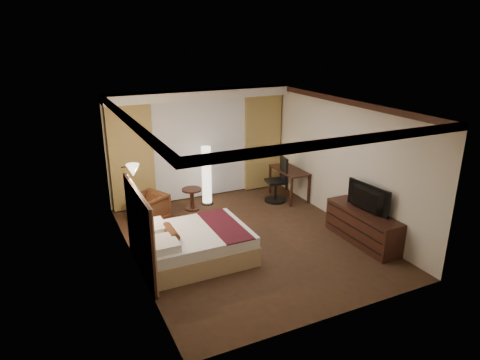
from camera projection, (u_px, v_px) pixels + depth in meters
name	position (u px, v px, depth m)	size (l,w,h in m)	color
floor	(248.00, 240.00, 8.63)	(4.50, 5.50, 0.01)	#322213
ceiling	(249.00, 106.00, 7.75)	(4.50, 5.50, 0.01)	white
back_wall	(199.00, 144.00, 10.54)	(4.50, 0.02, 2.70)	beige
left_wall	(131.00, 194.00, 7.28)	(0.02, 5.50, 2.70)	beige
right_wall	(343.00, 162.00, 9.10)	(0.02, 5.50, 2.70)	beige
crown_molding	(249.00, 109.00, 7.77)	(4.50, 5.50, 0.12)	black
soffit	(201.00, 94.00, 9.91)	(4.50, 0.50, 0.20)	white
curtain_sheer	(200.00, 149.00, 10.50)	(2.48, 0.04, 2.45)	silver
curtain_left_drape	(131.00, 158.00, 9.76)	(1.00, 0.14, 2.45)	#A48D4B
curtain_right_drape	(262.00, 142.00, 11.14)	(1.00, 0.14, 2.45)	#A48D4B
wall_sconce	(133.00, 170.00, 7.67)	(0.24, 0.24, 0.24)	white
bed	(195.00, 245.00, 7.81)	(1.93, 1.51, 0.57)	white
headboard	(140.00, 232.00, 7.26)	(0.12, 1.81, 1.50)	tan
armchair	(149.00, 207.00, 9.34)	(0.69, 0.65, 0.71)	#4A2B16
side_table	(192.00, 199.00, 10.03)	(0.47, 0.47, 0.51)	black
floor_lamp	(207.00, 175.00, 10.22)	(0.30, 0.30, 1.44)	white
desk	(289.00, 184.00, 10.71)	(0.55, 1.14, 0.75)	black
desk_lamp	(281.00, 159.00, 10.88)	(0.18, 0.18, 0.34)	#FFD899
office_chair	(276.00, 180.00, 10.44)	(0.53, 0.53, 1.11)	black
dresser	(363.00, 226.00, 8.44)	(0.50, 1.72, 0.67)	black
television	(365.00, 197.00, 8.22)	(1.04, 0.60, 0.14)	black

